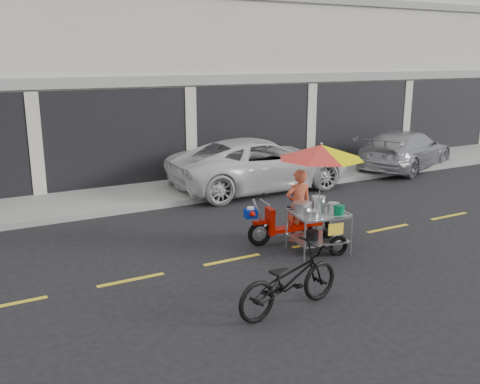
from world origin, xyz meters
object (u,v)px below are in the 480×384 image
silver_pickup (405,150)px  near_bicycle (289,280)px  white_pickup (260,164)px  food_vendor_rig (311,181)px

silver_pickup → near_bicycle: 11.75m
white_pickup → food_vendor_rig: bearing=161.2°
food_vendor_rig → white_pickup: bearing=79.6°
near_bicycle → food_vendor_rig: (1.94, 2.14, 0.87)m
white_pickup → silver_pickup: bearing=-89.1°
near_bicycle → food_vendor_rig: bearing=-50.4°
near_bicycle → white_pickup: bearing=-35.7°
food_vendor_rig → near_bicycle: bearing=-123.4°
silver_pickup → food_vendor_rig: food_vendor_rig is taller
silver_pickup → white_pickup: bearing=69.1°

